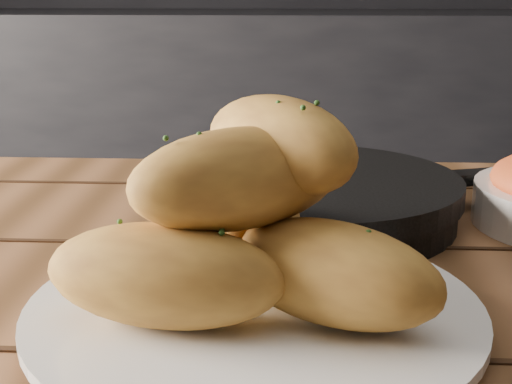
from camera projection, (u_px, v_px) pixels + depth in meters
The scene contains 4 objects.
counter at pixel (350, 156), 2.29m from camera, with size 2.80×0.60×0.90m, color black.
plate at pixel (254, 313), 0.48m from camera, with size 0.31×0.31×0.02m.
bread_rolls at pixel (252, 220), 0.47m from camera, with size 0.27×0.22×0.14m.
skillet at pixel (313, 197), 0.70m from camera, with size 0.42×0.29×0.05m.
Camera 1 is at (-0.19, -0.54, 0.97)m, focal length 50.00 mm.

